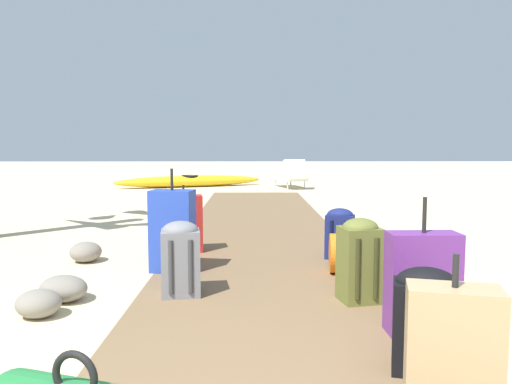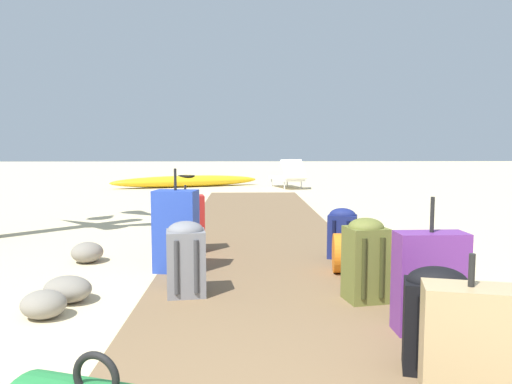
# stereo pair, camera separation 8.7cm
# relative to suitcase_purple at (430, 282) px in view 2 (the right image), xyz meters

# --- Properties ---
(ground_plane) EXTENTS (60.00, 60.00, 0.00)m
(ground_plane) POSITION_rel_suitcase_purple_xyz_m (-0.88, 2.28, -0.38)
(ground_plane) COLOR beige
(boardwalk) EXTENTS (1.95, 10.62, 0.08)m
(boardwalk) POSITION_rel_suitcase_purple_xyz_m (-0.88, 3.34, -0.34)
(boardwalk) COLOR brown
(boardwalk) RESTS_ON ground
(suitcase_purple) EXTENTS (0.42, 0.20, 0.81)m
(suitcase_purple) POSITION_rel_suitcase_purple_xyz_m (0.00, 0.00, 0.00)
(suitcase_purple) COLOR #6B2D84
(suitcase_purple) RESTS_ON boardwalk
(duffel_bag_orange) EXTENTS (0.61, 0.40, 0.46)m
(duffel_bag_orange) POSITION_rel_suitcase_purple_xyz_m (-0.04, 1.35, -0.13)
(duffel_bag_orange) COLOR orange
(duffel_bag_orange) RESTS_ON boardwalk
(suitcase_red) EXTENTS (0.41, 0.28, 0.70)m
(suitcase_red) POSITION_rel_suitcase_purple_xyz_m (-1.71, 2.26, -0.01)
(suitcase_red) COLOR red
(suitcase_red) RESTS_ON boardwalk
(backpack_navy) EXTENTS (0.32, 0.26, 0.50)m
(backpack_navy) POSITION_rel_suitcase_purple_xyz_m (-0.14, 1.92, -0.04)
(backpack_navy) COLOR navy
(backpack_navy) RESTS_ON boardwalk
(backpack_olive) EXTENTS (0.31, 0.30, 0.60)m
(backpack_olive) POSITION_rel_suitcase_purple_xyz_m (-0.24, 0.59, 0.01)
(backpack_olive) COLOR olive
(backpack_olive) RESTS_ON boardwalk
(suitcase_tan) EXTENTS (0.38, 0.26, 0.71)m
(suitcase_tan) POSITION_rel_suitcase_purple_xyz_m (-0.26, -1.06, -0.01)
(suitcase_tan) COLOR tan
(suitcase_tan) RESTS_ON boardwalk
(backpack_grey) EXTENTS (0.31, 0.30, 0.55)m
(backpack_grey) POSITION_rel_suitcase_purple_xyz_m (-1.53, 0.76, -0.01)
(backpack_grey) COLOR slate
(backpack_grey) RESTS_ON boardwalk
(backpack_black) EXTENTS (0.35, 0.28, 0.53)m
(backpack_black) POSITION_rel_suitcase_purple_xyz_m (-0.17, -0.52, -0.03)
(backpack_black) COLOR black
(backpack_black) RESTS_ON boardwalk
(suitcase_blue) EXTENTS (0.40, 0.29, 0.91)m
(suitcase_blue) POSITION_rel_suitcase_purple_xyz_m (-1.70, 1.46, 0.06)
(suitcase_blue) COLOR #2847B7
(suitcase_blue) RESTS_ON boardwalk
(lounge_chair) EXTENTS (0.97, 1.63, 0.80)m
(lounge_chair) POSITION_rel_suitcase_purple_xyz_m (0.11, 10.71, -0.05)
(lounge_chair) COLOR white
(lounge_chair) RESTS_ON ground
(kayak) EXTENTS (4.16, 2.04, 0.33)m
(kayak) POSITION_rel_suitcase_purple_xyz_m (-2.72, 11.14, -0.22)
(kayak) COLOR gold
(kayak) RESTS_ON ground
(rock_left_near) EXTENTS (0.37, 0.35, 0.19)m
(rock_left_near) POSITION_rel_suitcase_purple_xyz_m (-2.49, 0.51, -0.28)
(rock_left_near) COLOR gray
(rock_left_near) RESTS_ON ground
(rock_left_mid) EXTENTS (0.50, 0.47, 0.20)m
(rock_left_mid) POSITION_rel_suitcase_purple_xyz_m (-2.45, 0.87, -0.28)
(rock_left_mid) COLOR gray
(rock_left_mid) RESTS_ON ground
(rock_left_far) EXTENTS (0.41, 0.42, 0.21)m
(rock_left_far) POSITION_rel_suitcase_purple_xyz_m (-2.70, 2.14, -0.28)
(rock_left_far) COLOR gray
(rock_left_far) RESTS_ON ground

